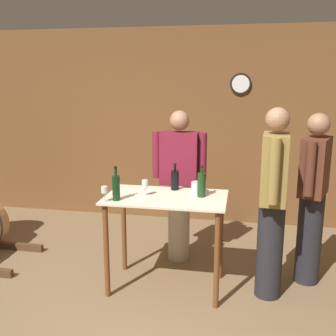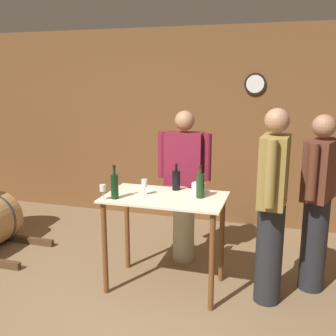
# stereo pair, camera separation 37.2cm
# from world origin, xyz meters

# --- Properties ---
(ground_plane) EXTENTS (14.00, 14.00, 0.00)m
(ground_plane) POSITION_xyz_m (0.00, 0.00, 0.00)
(ground_plane) COLOR brown
(back_wall) EXTENTS (8.40, 0.08, 2.70)m
(back_wall) POSITION_xyz_m (0.00, 2.81, 1.35)
(back_wall) COLOR brown
(back_wall) RESTS_ON ground_plane
(tasting_table) EXTENTS (1.13, 0.67, 0.93)m
(tasting_table) POSITION_xyz_m (0.14, 0.81, 0.74)
(tasting_table) COLOR beige
(tasting_table) RESTS_ON ground_plane
(wine_bottle_far_left) EXTENTS (0.07, 0.07, 0.31)m
(wine_bottle_far_left) POSITION_xyz_m (-0.28, 0.61, 1.05)
(wine_bottle_far_left) COLOR black
(wine_bottle_far_left) RESTS_ON tasting_table
(wine_bottle_left) EXTENTS (0.08, 0.08, 0.27)m
(wine_bottle_left) POSITION_xyz_m (0.19, 1.05, 1.03)
(wine_bottle_left) COLOR black
(wine_bottle_left) RESTS_ON tasting_table
(wine_bottle_center) EXTENTS (0.08, 0.08, 0.30)m
(wine_bottle_center) POSITION_xyz_m (0.47, 0.87, 1.05)
(wine_bottle_center) COLOR #193819
(wine_bottle_center) RESTS_ON tasting_table
(wine_glass_near_left) EXTENTS (0.06, 0.06, 0.14)m
(wine_glass_near_left) POSITION_xyz_m (-0.36, 0.55, 1.03)
(wine_glass_near_left) COLOR silver
(wine_glass_near_left) RESTS_ON tasting_table
(wine_glass_near_center) EXTENTS (0.06, 0.06, 0.15)m
(wine_glass_near_center) POSITION_xyz_m (-0.06, 0.80, 1.04)
(wine_glass_near_center) COLOR silver
(wine_glass_near_center) RESTS_ON tasting_table
(ice_bucket) EXTENTS (0.13, 0.13, 0.10)m
(ice_bucket) POSITION_xyz_m (0.42, 1.00, 0.98)
(ice_bucket) COLOR silver
(ice_bucket) RESTS_ON tasting_table
(person_host) EXTENTS (0.34, 0.56, 1.70)m
(person_host) POSITION_xyz_m (1.52, 1.19, 0.90)
(person_host) COLOR #232328
(person_host) RESTS_ON ground_plane
(person_visitor_with_scarf) EXTENTS (0.25, 0.59, 1.77)m
(person_visitor_with_scarf) POSITION_xyz_m (1.12, 0.84, 0.94)
(person_visitor_with_scarf) COLOR #232328
(person_visitor_with_scarf) RESTS_ON ground_plane
(person_visitor_bearded) EXTENTS (0.59, 0.24, 1.68)m
(person_visitor_bearded) POSITION_xyz_m (0.17, 1.45, 0.89)
(person_visitor_bearded) COLOR #B7AD93
(person_visitor_bearded) RESTS_ON ground_plane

